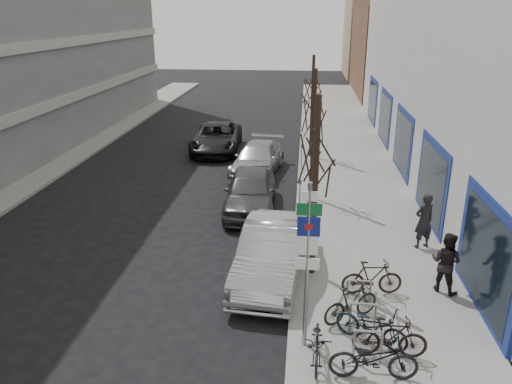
% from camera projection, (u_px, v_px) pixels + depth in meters
% --- Properties ---
extents(ground, '(120.00, 120.00, 0.00)m').
position_uv_depth(ground, '(205.00, 343.00, 12.11)').
color(ground, black).
rests_on(ground, ground).
extents(sidewalk_east, '(5.00, 70.00, 0.15)m').
position_uv_depth(sidewalk_east, '(356.00, 200.00, 21.02)').
color(sidewalk_east, slate).
rests_on(sidewalk_east, ground).
extents(sidewalk_west, '(3.00, 70.00, 0.15)m').
position_uv_depth(sidewalk_west, '(7.00, 188.00, 22.45)').
color(sidewalk_west, slate).
rests_on(sidewalk_west, ground).
extents(brick_building_far, '(12.00, 14.00, 8.00)m').
position_uv_depth(brick_building_far, '(422.00, 52.00, 46.97)').
color(brick_building_far, brown).
rests_on(brick_building_far, ground).
extents(tan_building_far, '(13.00, 12.00, 9.00)m').
position_uv_depth(tan_building_far, '(400.00, 38.00, 60.79)').
color(tan_building_far, '#937A5B').
rests_on(tan_building_far, ground).
extents(highway_sign_pole, '(0.55, 0.10, 4.20)m').
position_uv_depth(highway_sign_pole, '(307.00, 257.00, 11.04)').
color(highway_sign_pole, gray).
rests_on(highway_sign_pole, ground).
extents(bike_rack, '(0.66, 2.26, 0.83)m').
position_uv_depth(bike_rack, '(363.00, 314.00, 12.09)').
color(bike_rack, gray).
rests_on(bike_rack, sidewalk_east).
extents(tree_near, '(1.80, 1.80, 5.50)m').
position_uv_depth(tree_near, '(317.00, 145.00, 13.74)').
color(tree_near, black).
rests_on(tree_near, ground).
extents(tree_mid, '(1.80, 1.80, 5.50)m').
position_uv_depth(tree_mid, '(314.00, 104.00, 19.82)').
color(tree_mid, black).
rests_on(tree_mid, ground).
extents(tree_far, '(1.80, 1.80, 5.50)m').
position_uv_depth(tree_far, '(313.00, 83.00, 25.91)').
color(tree_far, black).
rests_on(tree_far, ground).
extents(meter_front, '(0.10, 0.08, 1.27)m').
position_uv_depth(meter_front, '(297.00, 256.00, 14.40)').
color(meter_front, gray).
rests_on(meter_front, sidewalk_east).
extents(meter_mid, '(0.10, 0.08, 1.27)m').
position_uv_depth(meter_mid, '(300.00, 192.00, 19.55)').
color(meter_mid, gray).
rests_on(meter_mid, sidewalk_east).
extents(meter_back, '(0.10, 0.08, 1.27)m').
position_uv_depth(meter_back, '(302.00, 154.00, 24.69)').
color(meter_back, gray).
rests_on(meter_back, sidewalk_east).
extents(bike_near_left, '(0.55, 1.67, 1.01)m').
position_uv_depth(bike_near_left, '(318.00, 341.00, 11.10)').
color(bike_near_left, black).
rests_on(bike_near_left, sidewalk_east).
extents(bike_near_right, '(1.71, 0.53, 1.03)m').
position_uv_depth(bike_near_right, '(390.00, 337.00, 11.24)').
color(bike_near_right, black).
rests_on(bike_near_right, sidewalk_east).
extents(bike_mid_curb, '(1.84, 1.32, 1.09)m').
position_uv_depth(bike_mid_curb, '(372.00, 323.00, 11.71)').
color(bike_mid_curb, black).
rests_on(bike_mid_curb, sidewalk_east).
extents(bike_mid_inner, '(1.67, 1.35, 1.02)m').
position_uv_depth(bike_mid_inner, '(351.00, 303.00, 12.58)').
color(bike_mid_inner, black).
rests_on(bike_mid_inner, sidewalk_east).
extents(bike_far_curb, '(1.92, 0.64, 1.16)m').
position_uv_depth(bike_far_curb, '(374.00, 355.00, 10.54)').
color(bike_far_curb, black).
rests_on(bike_far_curb, sidewalk_east).
extents(bike_far_inner, '(1.76, 0.73, 1.04)m').
position_uv_depth(bike_far_inner, '(372.00, 277.00, 13.76)').
color(bike_far_inner, black).
rests_on(bike_far_inner, sidewalk_east).
extents(parked_car_front, '(2.18, 5.18, 1.66)m').
position_uv_depth(parked_car_front, '(272.00, 252.00, 14.82)').
color(parked_car_front, '#AFAFB5').
rests_on(parked_car_front, ground).
extents(parked_car_mid, '(2.15, 4.94, 1.66)m').
position_uv_depth(parked_car_mid, '(251.00, 191.00, 19.94)').
color(parked_car_mid, '#46454A').
rests_on(parked_car_mid, ground).
extents(parked_car_back, '(2.66, 5.23, 1.45)m').
position_uv_depth(parked_car_back, '(258.00, 159.00, 24.62)').
color(parked_car_back, '#9B9BA0').
rests_on(parked_car_back, ground).
extents(lane_car, '(2.87, 5.73, 1.56)m').
position_uv_depth(lane_car, '(217.00, 138.00, 28.52)').
color(lane_car, black).
rests_on(lane_car, ground).
extents(pedestrian_near, '(0.82, 0.70, 1.90)m').
position_uv_depth(pedestrian_near, '(424.00, 221.00, 16.37)').
color(pedestrian_near, black).
rests_on(pedestrian_near, sidewalk_east).
extents(pedestrian_far, '(0.80, 0.75, 1.79)m').
position_uv_depth(pedestrian_far, '(446.00, 262.00, 13.81)').
color(pedestrian_far, black).
rests_on(pedestrian_far, sidewalk_east).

